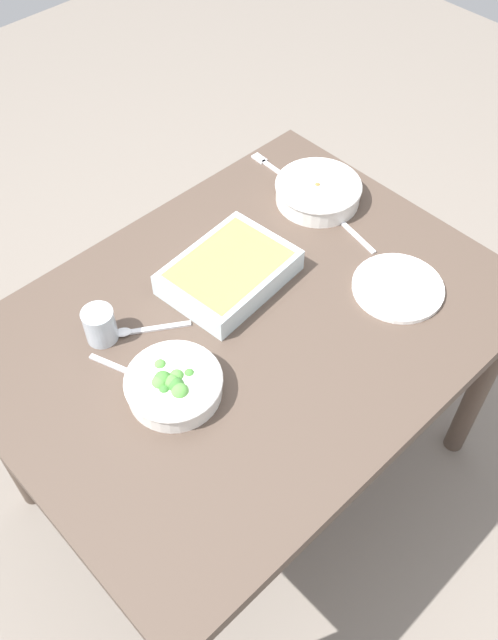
{
  "coord_description": "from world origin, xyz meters",
  "views": [
    {
      "loc": [
        0.69,
        0.72,
        1.96
      ],
      "look_at": [
        0.0,
        0.0,
        0.74
      ],
      "focal_mm": 38.21,
      "sensor_mm": 36.0,
      "label": 1
    }
  ],
  "objects_px": {
    "spoon_by_stew": "(347,226)",
    "fork_on_table": "(272,167)",
    "drink_cup": "(100,326)",
    "baking_dish": "(229,271)",
    "stew_bowl": "(318,191)",
    "spoon_by_broccoli": "(134,374)",
    "broccoli_bowl": "(174,385)",
    "spoon_spare": "(142,330)",
    "side_plate": "(398,288)"
  },
  "relations": [
    {
      "from": "stew_bowl",
      "to": "spoon_by_broccoli",
      "type": "relative_size",
      "value": 1.36
    },
    {
      "from": "stew_bowl",
      "to": "spoon_by_stew",
      "type": "xyz_separation_m",
      "value": [
        0.02,
        0.13,
        -0.03
      ]
    },
    {
      "from": "spoon_spare",
      "to": "fork_on_table",
      "type": "relative_size",
      "value": 0.89
    },
    {
      "from": "spoon_by_broccoli",
      "to": "spoon_spare",
      "type": "height_order",
      "value": "same"
    },
    {
      "from": "stew_bowl",
      "to": "spoon_spare",
      "type": "distance_m",
      "value": 0.62
    },
    {
      "from": "side_plate",
      "to": "spoon_by_broccoli",
      "type": "xyz_separation_m",
      "value": [
        0.61,
        -0.24,
        -0.0
      ]
    },
    {
      "from": "stew_bowl",
      "to": "spoon_by_broccoli",
      "type": "bearing_deg",
      "value": 9.38
    },
    {
      "from": "spoon_by_stew",
      "to": "fork_on_table",
      "type": "xyz_separation_m",
      "value": [
        -0.03,
        -0.31,
        -0.0
      ]
    },
    {
      "from": "broccoli_bowl",
      "to": "baking_dish",
      "type": "xyz_separation_m",
      "value": [
        -0.3,
        -0.16,
        0.0
      ]
    },
    {
      "from": "side_plate",
      "to": "spoon_spare",
      "type": "bearing_deg",
      "value": -31.5
    },
    {
      "from": "baking_dish",
      "to": "broccoli_bowl",
      "type": "bearing_deg",
      "value": 27.52
    },
    {
      "from": "drink_cup",
      "to": "spoon_spare",
      "type": "height_order",
      "value": "drink_cup"
    },
    {
      "from": "spoon_by_broccoli",
      "to": "stew_bowl",
      "type": "bearing_deg",
      "value": -170.62
    },
    {
      "from": "baking_dish",
      "to": "side_plate",
      "type": "bearing_deg",
      "value": 132.62
    },
    {
      "from": "baking_dish",
      "to": "spoon_by_broccoli",
      "type": "height_order",
      "value": "baking_dish"
    },
    {
      "from": "spoon_by_stew",
      "to": "fork_on_table",
      "type": "relative_size",
      "value": 0.99
    },
    {
      "from": "spoon_by_stew",
      "to": "drink_cup",
      "type": "bearing_deg",
      "value": -11.95
    },
    {
      "from": "broccoli_bowl",
      "to": "baking_dish",
      "type": "relative_size",
      "value": 0.65
    },
    {
      "from": "baking_dish",
      "to": "fork_on_table",
      "type": "height_order",
      "value": "baking_dish"
    },
    {
      "from": "spoon_spare",
      "to": "fork_on_table",
      "type": "distance_m",
      "value": 0.67
    },
    {
      "from": "stew_bowl",
      "to": "fork_on_table",
      "type": "height_order",
      "value": "stew_bowl"
    },
    {
      "from": "baking_dish",
      "to": "drink_cup",
      "type": "height_order",
      "value": "drink_cup"
    },
    {
      "from": "baking_dish",
      "to": "spoon_spare",
      "type": "bearing_deg",
      "value": -5.37
    },
    {
      "from": "baking_dish",
      "to": "drink_cup",
      "type": "relative_size",
      "value": 3.77
    },
    {
      "from": "drink_cup",
      "to": "fork_on_table",
      "type": "distance_m",
      "value": 0.72
    },
    {
      "from": "broccoli_bowl",
      "to": "side_plate",
      "type": "distance_m",
      "value": 0.59
    },
    {
      "from": "broccoli_bowl",
      "to": "spoon_by_broccoli",
      "type": "height_order",
      "value": "broccoli_bowl"
    },
    {
      "from": "broccoli_bowl",
      "to": "drink_cup",
      "type": "relative_size",
      "value": 2.45
    },
    {
      "from": "drink_cup",
      "to": "side_plate",
      "type": "bearing_deg",
      "value": 148.34
    },
    {
      "from": "drink_cup",
      "to": "fork_on_table",
      "type": "xyz_separation_m",
      "value": [
        -0.7,
        -0.17,
        -0.04
      ]
    },
    {
      "from": "drink_cup",
      "to": "baking_dish",
      "type": "bearing_deg",
      "value": 167.63
    },
    {
      "from": "spoon_by_stew",
      "to": "spoon_by_broccoli",
      "type": "relative_size",
      "value": 1.03
    },
    {
      "from": "spoon_by_broccoli",
      "to": "spoon_by_stew",
      "type": "bearing_deg",
      "value": 179.23
    },
    {
      "from": "baking_dish",
      "to": "spoon_by_stew",
      "type": "xyz_separation_m",
      "value": [
        -0.35,
        0.07,
        -0.03
      ]
    },
    {
      "from": "spoon_by_stew",
      "to": "fork_on_table",
      "type": "bearing_deg",
      "value": -95.97
    },
    {
      "from": "baking_dish",
      "to": "spoon_spare",
      "type": "xyz_separation_m",
      "value": [
        0.25,
        -0.02,
        -0.03
      ]
    },
    {
      "from": "spoon_by_stew",
      "to": "side_plate",
      "type": "bearing_deg",
      "value": 72.0
    },
    {
      "from": "broccoli_bowl",
      "to": "fork_on_table",
      "type": "bearing_deg",
      "value": -149.91
    },
    {
      "from": "stew_bowl",
      "to": "drink_cup",
      "type": "bearing_deg",
      "value": -1.3
    },
    {
      "from": "fork_on_table",
      "to": "spoon_by_stew",
      "type": "bearing_deg",
      "value": 84.03
    },
    {
      "from": "side_plate",
      "to": "fork_on_table",
      "type": "height_order",
      "value": "side_plate"
    },
    {
      "from": "drink_cup",
      "to": "spoon_spare",
      "type": "xyz_separation_m",
      "value": [
        -0.07,
        0.05,
        -0.03
      ]
    },
    {
      "from": "stew_bowl",
      "to": "spoon_by_broccoli",
      "type": "distance_m",
      "value": 0.72
    },
    {
      "from": "baking_dish",
      "to": "spoon_spare",
      "type": "distance_m",
      "value": 0.25
    },
    {
      "from": "baking_dish",
      "to": "side_plate",
      "type": "height_order",
      "value": "baking_dish"
    },
    {
      "from": "stew_bowl",
      "to": "broccoli_bowl",
      "type": "xyz_separation_m",
      "value": [
        0.67,
        0.21,
        -0.0
      ]
    },
    {
      "from": "drink_cup",
      "to": "spoon_spare",
      "type": "bearing_deg",
      "value": 147.21
    },
    {
      "from": "broccoli_bowl",
      "to": "spoon_by_broccoli",
      "type": "relative_size",
      "value": 1.22
    },
    {
      "from": "stew_bowl",
      "to": "spoon_spare",
      "type": "xyz_separation_m",
      "value": [
        0.62,
        0.03,
        -0.03
      ]
    },
    {
      "from": "baking_dish",
      "to": "side_plate",
      "type": "xyz_separation_m",
      "value": [
        -0.27,
        0.3,
        -0.03
      ]
    }
  ]
}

